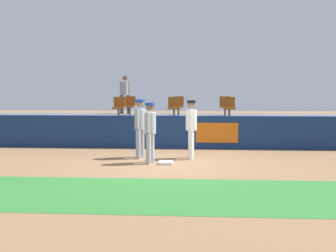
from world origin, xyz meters
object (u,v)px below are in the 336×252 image
at_px(player_runner_visitor, 150,128).
at_px(seat_back_center, 179,105).
at_px(seat_front_left, 119,106).
at_px(spectator_hooded, 125,92).
at_px(first_base, 166,163).
at_px(seat_back_right, 225,105).
at_px(player_coach_visitor, 140,124).
at_px(seat_front_center, 174,106).
at_px(seat_back_left, 130,105).
at_px(seat_front_right, 229,106).
at_px(player_fielder_home, 191,125).

height_order(player_runner_visitor, seat_back_center, seat_back_center).
distance_m(seat_front_left, spectator_hooded, 2.99).
bearing_deg(seat_back_center, player_runner_visitor, -95.19).
height_order(first_base, seat_back_right, seat_back_right).
distance_m(seat_back_center, spectator_hooded, 2.86).
bearing_deg(player_coach_visitor, seat_back_right, 163.95).
bearing_deg(seat_front_center, seat_back_right, 40.02).
relative_size(seat_back_left, seat_front_left, 1.00).
relative_size(seat_back_left, seat_front_right, 1.00).
bearing_deg(seat_back_center, seat_back_right, 0.01).
bearing_deg(seat_front_right, seat_front_center, 179.99).
distance_m(seat_front_center, seat_back_center, 1.80).
height_order(seat_front_center, seat_front_right, same).
xyz_separation_m(player_coach_visitor, seat_back_right, (3.01, 5.38, 0.42)).
relative_size(player_coach_visitor, seat_front_right, 2.16).
relative_size(seat_back_center, seat_front_left, 1.00).
bearing_deg(player_coach_visitor, seat_back_center, -177.13).
height_order(first_base, seat_front_center, seat_front_center).
xyz_separation_m(player_runner_visitor, spectator_hooded, (-2.00, 7.40, 1.02)).
height_order(seat_back_center, seat_front_left, same).
relative_size(player_fielder_home, seat_front_right, 2.13).
bearing_deg(first_base, player_runner_visitor, 166.82).
bearing_deg(seat_back_left, spectator_hooded, 110.21).
relative_size(player_runner_visitor, spectator_hooded, 0.97).
relative_size(player_coach_visitor, seat_back_center, 2.16).
distance_m(seat_front_right, seat_back_right, 1.80).
xyz_separation_m(first_base, seat_front_left, (-2.20, 4.58, 1.43)).
bearing_deg(spectator_hooded, player_runner_visitor, 97.87).
distance_m(player_coach_visitor, spectator_hooded, 6.76).
relative_size(first_base, seat_front_center, 0.48).
xyz_separation_m(player_coach_visitor, seat_front_left, (-1.33, 3.58, 0.42)).
bearing_deg(first_base, player_fielder_home, 53.43).
distance_m(player_fielder_home, seat_front_center, 3.71).
height_order(seat_front_right, seat_back_center, same).
xyz_separation_m(player_runner_visitor, seat_front_left, (-1.75, 4.47, 0.46)).
xyz_separation_m(seat_front_center, seat_back_left, (-2.05, 1.80, -0.00)).
bearing_deg(seat_front_right, seat_back_left, 156.87).
xyz_separation_m(seat_back_center, spectator_hooded, (-2.57, 1.12, 0.57)).
bearing_deg(player_runner_visitor, seat_front_center, -173.69).
relative_size(player_coach_visitor, spectator_hooded, 1.01).
bearing_deg(seat_front_right, player_fielder_home, -111.95).
xyz_separation_m(first_base, player_fielder_home, (0.72, 0.97, 0.99)).
bearing_deg(player_coach_visitor, seat_back_left, -154.46).
bearing_deg(seat_front_center, seat_front_left, -180.00).
bearing_deg(seat_back_right, seat_back_center, -179.99).
relative_size(first_base, spectator_hooded, 0.22).
height_order(seat_front_right, spectator_hooded, spectator_hooded).
bearing_deg(seat_back_left, player_runner_visitor, -75.80).
bearing_deg(seat_front_left, seat_front_right, -0.00).
distance_m(player_fielder_home, player_runner_visitor, 1.46).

